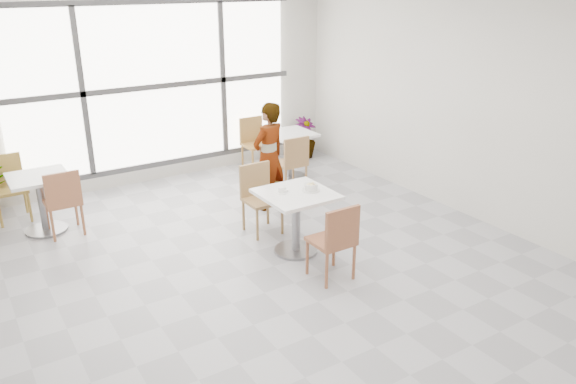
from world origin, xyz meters
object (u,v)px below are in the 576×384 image
coffee_cup (281,190)px  bg_table_left (41,196)px  oatmeal_bowl (311,187)px  person (269,157)px  main_table (296,211)px  bg_chair_left_near (63,199)px  bg_chair_left_far (8,183)px  plant_right (304,138)px  chair_far (259,193)px  bg_chair_right_far (254,140)px  bg_chair_right_near (293,160)px  bg_table_right (290,149)px  chair_near (336,238)px

coffee_cup → bg_table_left: (-2.26, 2.11, -0.29)m
oatmeal_bowl → person: person is taller
main_table → bg_chair_left_near: bg_chair_left_near is taller
bg_chair_left_far → plant_right: size_ratio=1.21×
chair_far → bg_chair_right_far: bearing=62.4°
main_table → bg_table_left: same height
person → bg_chair_right_near: 0.75m
oatmeal_bowl → bg_table_right: bearing=62.9°
main_table → bg_table_right: size_ratio=1.07×
bg_chair_right_near → bg_chair_left_near: bearing=-3.9°
bg_table_right → chair_far: bearing=-133.5°
person → bg_chair_right_near: (0.61, 0.35, -0.25)m
bg_chair_left_near → bg_chair_right_far: bearing=-162.3°
chair_far → plant_right: bearing=45.7°
chair_far → bg_chair_left_far: 3.37m
bg_chair_right_near → bg_chair_right_far: (0.05, 1.26, 0.00)m
oatmeal_bowl → bg_table_right: 2.58m
person → bg_table_left: 2.96m
main_table → coffee_cup: size_ratio=5.03×
bg_chair_left_far → bg_chair_right_far: (3.77, 0.08, 0.00)m
bg_table_left → bg_chair_right_near: size_ratio=0.86×
coffee_cup → bg_table_right: bearing=55.4°
coffee_cup → bg_chair_left_near: size_ratio=0.18×
oatmeal_bowl → bg_table_left: 3.43m
bg_chair_right_near → oatmeal_bowl: bearing=63.6°
bg_chair_right_near → chair_near: bearing=67.0°
chair_near → oatmeal_bowl: size_ratio=4.14×
person → plant_right: 2.44m
chair_near → bg_chair_left_near: bearing=-50.9°
bg_chair_left_near → bg_chair_left_far: size_ratio=1.00×
bg_table_right → bg_chair_left_near: bg_chair_left_near is taller
plant_right → chair_far: bearing=-134.3°
bg_table_right → plant_right: size_ratio=1.04×
bg_table_left → bg_chair_left_far: size_ratio=0.86×
chair_near → bg_table_right: size_ratio=1.16×
main_table → bg_chair_left_far: size_ratio=0.92×
chair_near → bg_chair_right_far: (1.09, 3.73, 0.00)m
bg_chair_right_far → plant_right: 1.07m
oatmeal_bowl → bg_chair_left_near: size_ratio=0.24×
bg_chair_left_near → bg_table_right: bearing=-174.5°
chair_far → oatmeal_bowl: (0.24, -0.80, 0.29)m
bg_table_left → bg_chair_right_far: bg_chair_right_far is taller
chair_near → bg_table_left: size_ratio=1.16×
chair_near → chair_far: (-0.05, 1.55, 0.00)m
person → bg_table_left: (-2.83, 0.86, -0.27)m
chair_far → bg_chair_left_far: same height
oatmeal_bowl → bg_chair_left_far: 4.09m
main_table → bg_table_left: bearing=137.6°
oatmeal_bowl → bg_table_left: oatmeal_bowl is taller
person → bg_chair_right_far: person is taller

